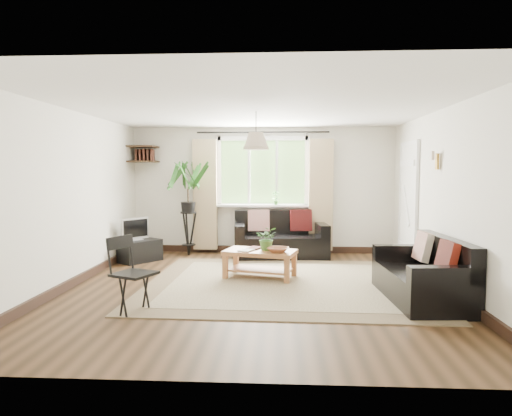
# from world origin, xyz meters

# --- Properties ---
(floor) EXTENTS (5.50, 5.50, 0.00)m
(floor) POSITION_xyz_m (0.00, 0.00, 0.00)
(floor) COLOR black
(floor) RESTS_ON ground
(ceiling) EXTENTS (5.50, 5.50, 0.00)m
(ceiling) POSITION_xyz_m (0.00, 0.00, 2.40)
(ceiling) COLOR white
(ceiling) RESTS_ON floor
(wall_back) EXTENTS (5.00, 0.02, 2.40)m
(wall_back) POSITION_xyz_m (0.00, 2.75, 1.20)
(wall_back) COLOR silver
(wall_back) RESTS_ON floor
(wall_front) EXTENTS (5.00, 0.02, 2.40)m
(wall_front) POSITION_xyz_m (0.00, -2.75, 1.20)
(wall_front) COLOR silver
(wall_front) RESTS_ON floor
(wall_left) EXTENTS (0.02, 5.50, 2.40)m
(wall_left) POSITION_xyz_m (-2.50, 0.00, 1.20)
(wall_left) COLOR silver
(wall_left) RESTS_ON floor
(wall_right) EXTENTS (0.02, 5.50, 2.40)m
(wall_right) POSITION_xyz_m (2.50, 0.00, 1.20)
(wall_right) COLOR silver
(wall_right) RESTS_ON floor
(rug) EXTENTS (3.89, 3.36, 0.02)m
(rug) POSITION_xyz_m (0.42, 0.26, 0.01)
(rug) COLOR #BDB492
(rug) RESTS_ON floor
(window) EXTENTS (2.50, 0.16, 2.16)m
(window) POSITION_xyz_m (0.00, 2.71, 1.55)
(window) COLOR white
(window) RESTS_ON wall_back
(door) EXTENTS (0.06, 0.96, 2.06)m
(door) POSITION_xyz_m (2.47, 1.70, 1.00)
(door) COLOR silver
(door) RESTS_ON wall_right
(corner_shelf) EXTENTS (0.50, 0.50, 0.34)m
(corner_shelf) POSITION_xyz_m (-2.25, 2.50, 1.89)
(corner_shelf) COLOR black
(corner_shelf) RESTS_ON wall_back
(pendant_lamp) EXTENTS (0.36, 0.36, 0.54)m
(pendant_lamp) POSITION_xyz_m (0.00, 0.40, 2.05)
(pendant_lamp) COLOR beige
(pendant_lamp) RESTS_ON ceiling
(wall_sconce) EXTENTS (0.12, 0.12, 0.28)m
(wall_sconce) POSITION_xyz_m (2.43, 0.30, 1.74)
(wall_sconce) COLOR beige
(wall_sconce) RESTS_ON wall_right
(sofa_back) EXTENTS (1.76, 1.00, 0.79)m
(sofa_back) POSITION_xyz_m (0.35, 2.27, 0.40)
(sofa_back) COLOR black
(sofa_back) RESTS_ON floor
(sofa_right) EXTENTS (1.60, 0.87, 0.73)m
(sofa_right) POSITION_xyz_m (2.05, -0.48, 0.37)
(sofa_right) COLOR black
(sofa_right) RESTS_ON floor
(coffee_table) EXTENTS (1.12, 0.79, 0.42)m
(coffee_table) POSITION_xyz_m (0.05, 0.57, 0.21)
(coffee_table) COLOR #945D30
(coffee_table) RESTS_ON floor
(table_plant) EXTENTS (0.32, 0.28, 0.34)m
(table_plant) POSITION_xyz_m (0.15, 0.60, 0.59)
(table_plant) COLOR #3B6829
(table_plant) RESTS_ON coffee_table
(bowl) EXTENTS (0.37, 0.37, 0.07)m
(bowl) POSITION_xyz_m (0.31, 0.41, 0.45)
(bowl) COLOR brown
(bowl) RESTS_ON coffee_table
(book_a) EXTENTS (0.26, 0.29, 0.02)m
(book_a) POSITION_xyz_m (-0.22, 0.55, 0.43)
(book_a) COLOR white
(book_a) RESTS_ON coffee_table
(book_b) EXTENTS (0.25, 0.28, 0.02)m
(book_b) POSITION_xyz_m (-0.12, 0.73, 0.43)
(book_b) COLOR #572822
(book_b) RESTS_ON coffee_table
(tv_stand) EXTENTS (0.73, 0.79, 0.37)m
(tv_stand) POSITION_xyz_m (-2.09, 1.69, 0.19)
(tv_stand) COLOR black
(tv_stand) RESTS_ON floor
(tv) EXTENTS (0.47, 0.53, 0.41)m
(tv) POSITION_xyz_m (-2.17, 1.69, 0.58)
(tv) COLOR #A5A5AA
(tv) RESTS_ON tv_stand
(palm_stand) EXTENTS (0.85, 0.85, 1.76)m
(palm_stand) POSITION_xyz_m (-1.37, 2.35, 0.88)
(palm_stand) COLOR black
(palm_stand) RESTS_ON floor
(folding_chair) EXTENTS (0.58, 0.58, 0.85)m
(folding_chair) POSITION_xyz_m (-1.26, -1.14, 0.42)
(folding_chair) COLOR black
(folding_chair) RESTS_ON floor
(sill_plant) EXTENTS (0.14, 0.10, 0.27)m
(sill_plant) POSITION_xyz_m (0.25, 2.63, 1.06)
(sill_plant) COLOR #2D6023
(sill_plant) RESTS_ON window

